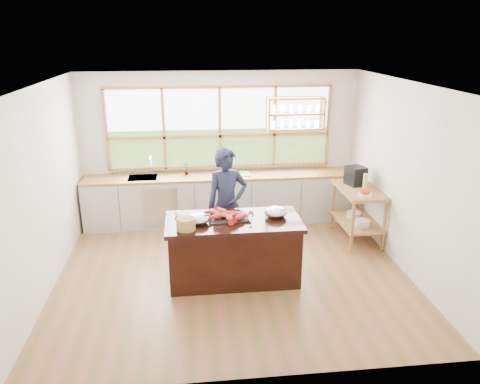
{
  "coord_description": "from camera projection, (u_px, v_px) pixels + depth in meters",
  "views": [
    {
      "loc": [
        -0.58,
        -6.09,
        3.34
      ],
      "look_at": [
        0.13,
        0.15,
        1.18
      ],
      "focal_mm": 35.0,
      "sensor_mm": 36.0,
      "label": 1
    }
  ],
  "objects": [
    {
      "name": "right_shelf_unit",
      "position": [
        358.0,
        206.0,
        7.74
      ],
      "size": [
        0.62,
        1.1,
        0.9
      ],
      "color": "olive",
      "rests_on": "ground_plane"
    },
    {
      "name": "ground_plane",
      "position": [
        232.0,
        271.0,
        6.87
      ],
      "size": [
        5.0,
        5.0,
        0.0
      ],
      "primitive_type": "plane",
      "color": "#925737"
    },
    {
      "name": "island",
      "position": [
        234.0,
        249.0,
        6.54
      ],
      "size": [
        1.85,
        0.9,
        0.9
      ],
      "color": "black",
      "rests_on": "ground_plane"
    },
    {
      "name": "lobster_pile",
      "position": [
        227.0,
        215.0,
        6.41
      ],
      "size": [
        0.55,
        0.48,
        0.08
      ],
      "color": "red",
      "rests_on": "slate_board"
    },
    {
      "name": "wine_bottle",
      "position": [
        365.0,
        182.0,
        7.54
      ],
      "size": [
        0.07,
        0.07,
        0.28
      ],
      "primitive_type": "cylinder",
      "rotation": [
        0.0,
        0.0,
        -0.06
      ],
      "color": "#B1C568",
      "rests_on": "right_shelf_unit"
    },
    {
      "name": "cook",
      "position": [
        227.0,
        205.0,
        7.04
      ],
      "size": [
        0.71,
        0.55,
        1.74
      ],
      "primitive_type": "imported",
      "rotation": [
        0.0,
        0.0,
        0.24
      ],
      "color": "#1B1E39",
      "rests_on": "ground_plane"
    },
    {
      "name": "cutting_board",
      "position": [
        239.0,
        174.0,
        8.43
      ],
      "size": [
        0.41,
        0.31,
        0.01
      ],
      "primitive_type": "cube",
      "rotation": [
        0.0,
        0.0,
        -0.02
      ],
      "color": "green",
      "rests_on": "back_counter"
    },
    {
      "name": "back_counter",
      "position": [
        221.0,
        198.0,
        8.54
      ],
      "size": [
        4.9,
        0.63,
        0.9
      ],
      "color": "beige",
      "rests_on": "ground_plane"
    },
    {
      "name": "slate_board",
      "position": [
        227.0,
        218.0,
        6.44
      ],
      "size": [
        0.59,
        0.46,
        0.02
      ],
      "primitive_type": "cube",
      "rotation": [
        0.0,
        0.0,
        0.11
      ],
      "color": "black",
      "rests_on": "island"
    },
    {
      "name": "potted_plant",
      "position": [
        186.0,
        169.0,
        8.35
      ],
      "size": [
        0.15,
        0.12,
        0.24
      ],
      "primitive_type": "imported",
      "rotation": [
        0.0,
        0.0,
        0.28
      ],
      "color": "slate",
      "rests_on": "back_counter"
    },
    {
      "name": "parchment_roll",
      "position": [
        181.0,
        216.0,
        6.41
      ],
      "size": [
        0.18,
        0.31,
        0.08
      ],
      "primitive_type": "cylinder",
      "rotation": [
        1.57,
        0.0,
        0.37
      ],
      "color": "white",
      "rests_on": "island"
    },
    {
      "name": "espresso_machine",
      "position": [
        356.0,
        176.0,
        7.82
      ],
      "size": [
        0.35,
        0.36,
        0.31
      ],
      "primitive_type": "cube",
      "rotation": [
        0.0,
        0.0,
        0.31
      ],
      "color": "black",
      "rests_on": "right_shelf_unit"
    },
    {
      "name": "fruit_bowl",
      "position": [
        365.0,
        194.0,
        7.29
      ],
      "size": [
        0.22,
        0.22,
        0.11
      ],
      "color": "silver",
      "rests_on": "right_shelf_unit"
    },
    {
      "name": "mixing_bowl_right",
      "position": [
        276.0,
        212.0,
        6.49
      ],
      "size": [
        0.31,
        0.31,
        0.15
      ],
      "primitive_type": "ellipsoid",
      "color": "#B2B4B9",
      "rests_on": "island"
    },
    {
      "name": "wicker_basket",
      "position": [
        186.0,
        224.0,
        6.06
      ],
      "size": [
        0.25,
        0.25,
        0.16
      ],
      "primitive_type": "cylinder",
      "color": "#9F7742",
      "rests_on": "island"
    },
    {
      "name": "wine_glass",
      "position": [
        251.0,
        215.0,
        6.13
      ],
      "size": [
        0.08,
        0.08,
        0.22
      ],
      "color": "white",
      "rests_on": "island"
    },
    {
      "name": "room_shell",
      "position": [
        230.0,
        147.0,
        6.79
      ],
      "size": [
        5.02,
        4.52,
        2.71
      ],
      "color": "silver",
      "rests_on": "ground_plane"
    },
    {
      "name": "mixing_bowl_left",
      "position": [
        198.0,
        219.0,
        6.26
      ],
      "size": [
        0.3,
        0.3,
        0.14
      ],
      "primitive_type": "ellipsoid",
      "color": "#B2B4B9",
      "rests_on": "island"
    }
  ]
}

